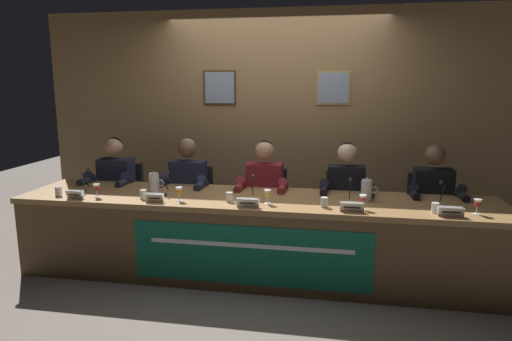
{
  "coord_description": "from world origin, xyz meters",
  "views": [
    {
      "loc": [
        0.71,
        -3.97,
        1.78
      ],
      "look_at": [
        0.0,
        0.0,
        0.99
      ],
      "focal_mm": 31.8,
      "sensor_mm": 36.0,
      "label": 1
    }
  ],
  "objects_px": {
    "chair_far_left": "(123,205)",
    "chair_left": "(193,208)",
    "panelist_far_left": "(113,185)",
    "juice_glass_right": "(363,199)",
    "water_pitcher_right_side": "(367,190)",
    "chair_right": "(345,216)",
    "panelist_right": "(346,195)",
    "panelist_left": "(186,188)",
    "water_cup_far_left": "(58,192)",
    "water_cup_far_right": "(435,208)",
    "juice_glass_far_left": "(97,188)",
    "conference_table": "(254,224)",
    "microphone_center": "(252,192)",
    "water_cup_right": "(324,203)",
    "nameplate_far_right": "(451,212)",
    "panelist_center": "(263,191)",
    "juice_glass_center": "(267,194)",
    "nameplate_left": "(155,198)",
    "juice_glass_left": "(179,191)",
    "water_cup_left": "(143,195)",
    "panelist_far_right": "(434,198)",
    "microphone_far_right": "(442,199)",
    "microphone_far_left": "(84,184)",
    "water_pitcher_left_side": "(154,183)",
    "nameplate_center": "(248,203)",
    "water_cup_center": "(229,198)",
    "nameplate_far_left": "(75,194)",
    "microphone_left": "(165,187)",
    "chair_center": "(266,212)",
    "juice_glass_far_right": "(477,204)",
    "nameplate_right": "(352,207)",
    "microphone_right": "(350,195)"
  },
  "relations": [
    {
      "from": "chair_far_left",
      "to": "chair_left",
      "type": "distance_m",
      "value": 0.82
    },
    {
      "from": "panelist_far_left",
      "to": "chair_far_left",
      "type": "bearing_deg",
      "value": 90.0
    },
    {
      "from": "juice_glass_right",
      "to": "water_pitcher_right_side",
      "type": "height_order",
      "value": "water_pitcher_right_side"
    },
    {
      "from": "chair_far_left",
      "to": "chair_right",
      "type": "height_order",
      "value": "same"
    },
    {
      "from": "panelist_right",
      "to": "panelist_left",
      "type": "bearing_deg",
      "value": 180.0
    },
    {
      "from": "water_cup_far_left",
      "to": "water_cup_far_right",
      "type": "relative_size",
      "value": 1.0
    },
    {
      "from": "juice_glass_far_left",
      "to": "water_cup_far_right",
      "type": "height_order",
      "value": "juice_glass_far_left"
    },
    {
      "from": "conference_table",
      "to": "microphone_center",
      "type": "xyz_separation_m",
      "value": [
        -0.02,
        0.01,
        0.29
      ]
    },
    {
      "from": "microphone_center",
      "to": "water_cup_right",
      "type": "distance_m",
      "value": 0.66
    },
    {
      "from": "nameplate_far_right",
      "to": "water_pitcher_right_side",
      "type": "xyz_separation_m",
      "value": [
        -0.62,
        0.38,
        0.05
      ]
    },
    {
      "from": "juice_glass_right",
      "to": "nameplate_far_right",
      "type": "xyz_separation_m",
      "value": [
        0.67,
        -0.09,
        -0.05
      ]
    },
    {
      "from": "water_cup_far_right",
      "to": "water_cup_right",
      "type": "bearing_deg",
      "value": 178.82
    },
    {
      "from": "juice_glass_right",
      "to": "panelist_center",
      "type": "bearing_deg",
      "value": 144.63
    },
    {
      "from": "juice_glass_center",
      "to": "water_cup_far_right",
      "type": "xyz_separation_m",
      "value": [
        1.38,
        -0.04,
        -0.05
      ]
    },
    {
      "from": "water_cup_far_left",
      "to": "panelist_left",
      "type": "distance_m",
      "value": 1.22
    },
    {
      "from": "nameplate_left",
      "to": "juice_glass_left",
      "type": "height_order",
      "value": "juice_glass_left"
    },
    {
      "from": "chair_far_left",
      "to": "water_cup_left",
      "type": "distance_m",
      "value": 1.14
    },
    {
      "from": "panelist_far_right",
      "to": "microphone_far_right",
      "type": "relative_size",
      "value": 5.59
    },
    {
      "from": "microphone_far_left",
      "to": "water_pitcher_left_side",
      "type": "distance_m",
      "value": 0.69
    },
    {
      "from": "nameplate_center",
      "to": "water_cup_center",
      "type": "bearing_deg",
      "value": 142.76
    },
    {
      "from": "chair_right",
      "to": "nameplate_far_left",
      "type": "bearing_deg",
      "value": -158.2
    },
    {
      "from": "juice_glass_center",
      "to": "water_cup_right",
      "type": "height_order",
      "value": "juice_glass_center"
    },
    {
      "from": "microphone_center",
      "to": "microphone_left",
      "type": "bearing_deg",
      "value": 176.01
    },
    {
      "from": "chair_center",
      "to": "chair_right",
      "type": "bearing_deg",
      "value": 0.0
    },
    {
      "from": "panelist_left",
      "to": "nameplate_far_left",
      "type": "bearing_deg",
      "value": -135.51
    },
    {
      "from": "microphone_far_left",
      "to": "nameplate_far_right",
      "type": "distance_m",
      "value": 3.3
    },
    {
      "from": "nameplate_far_left",
      "to": "water_cup_center",
      "type": "xyz_separation_m",
      "value": [
        1.4,
        0.15,
        -0.0
      ]
    },
    {
      "from": "juice_glass_far_right",
      "to": "nameplate_right",
      "type": "bearing_deg",
      "value": -174.19
    },
    {
      "from": "conference_table",
      "to": "microphone_right",
      "type": "relative_size",
      "value": 20.33
    },
    {
      "from": "chair_far_left",
      "to": "microphone_far_left",
      "type": "xyz_separation_m",
      "value": [
        -0.04,
        -0.69,
        0.4
      ]
    },
    {
      "from": "juice_glass_left",
      "to": "nameplate_far_right",
      "type": "relative_size",
      "value": 0.63
    },
    {
      "from": "nameplate_far_left",
      "to": "water_cup_left",
      "type": "xyz_separation_m",
      "value": [
        0.61,
        0.1,
        -0.0
      ]
    },
    {
      "from": "panelist_right",
      "to": "panelist_center",
      "type": "bearing_deg",
      "value": 180.0
    },
    {
      "from": "nameplate_far_left",
      "to": "microphone_right",
      "type": "xyz_separation_m",
      "value": [
        2.44,
        0.26,
        0.03
      ]
    },
    {
      "from": "water_cup_center",
      "to": "water_cup_far_right",
      "type": "bearing_deg",
      "value": -1.61
    },
    {
      "from": "water_cup_far_left",
      "to": "nameplate_far_right",
      "type": "distance_m",
      "value": 3.43
    },
    {
      "from": "water_cup_far_left",
      "to": "juice_glass_right",
      "type": "relative_size",
      "value": 0.69
    },
    {
      "from": "panelist_right",
      "to": "water_pitcher_right_side",
      "type": "xyz_separation_m",
      "value": [
        0.17,
        -0.38,
        0.14
      ]
    },
    {
      "from": "chair_center",
      "to": "microphone_center",
      "type": "relative_size",
      "value": 4.07
    },
    {
      "from": "water_cup_center",
      "to": "panelist_far_right",
      "type": "height_order",
      "value": "panelist_far_right"
    },
    {
      "from": "nameplate_left",
      "to": "chair_left",
      "type": "bearing_deg",
      "value": 88.21
    },
    {
      "from": "microphone_center",
      "to": "chair_right",
      "type": "bearing_deg",
      "value": 41.21
    },
    {
      "from": "chair_right",
      "to": "water_cup_right",
      "type": "height_order",
      "value": "chair_right"
    },
    {
      "from": "nameplate_far_left",
      "to": "nameplate_far_right",
      "type": "relative_size",
      "value": 0.79
    },
    {
      "from": "juice_glass_far_right",
      "to": "nameplate_left",
      "type": "bearing_deg",
      "value": -177.87
    },
    {
      "from": "nameplate_center",
      "to": "juice_glass_far_right",
      "type": "relative_size",
      "value": 1.54
    },
    {
      "from": "panelist_left",
      "to": "chair_left",
      "type": "bearing_deg",
      "value": 90.0
    },
    {
      "from": "juice_glass_far_left",
      "to": "water_cup_center",
      "type": "relative_size",
      "value": 1.46
    },
    {
      "from": "water_pitcher_right_side",
      "to": "nameplate_far_left",
      "type": "bearing_deg",
      "value": -171.35
    },
    {
      "from": "water_cup_right",
      "to": "microphone_far_left",
      "type": "bearing_deg",
      "value": 175.99
    }
  ]
}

